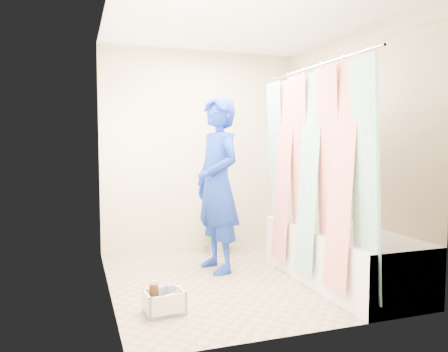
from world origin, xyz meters
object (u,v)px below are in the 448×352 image
object	(u,v)px
toilet	(218,222)
plumber	(218,185)
cleaning_caddy	(165,303)
bathtub	(340,254)

from	to	relation	value
toilet	plumber	size ratio (longest dim) A/B	0.39
toilet	cleaning_caddy	world-z (taller)	toilet
toilet	plumber	distance (m)	0.97
bathtub	cleaning_caddy	world-z (taller)	bathtub
bathtub	cleaning_caddy	distance (m)	1.71
bathtub	plumber	xyz separation A→B (m)	(-0.96, 0.73, 0.61)
bathtub	toilet	world-z (taller)	toilet
bathtub	cleaning_caddy	size ratio (longest dim) A/B	5.65
plumber	cleaning_caddy	bearing A→B (deg)	-48.57
bathtub	plumber	size ratio (longest dim) A/B	1.00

